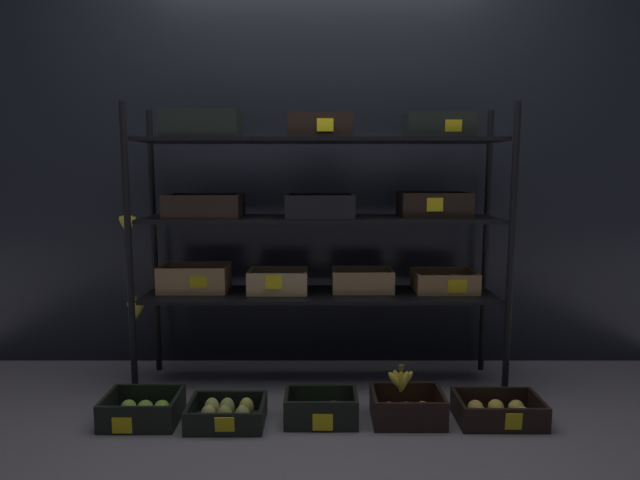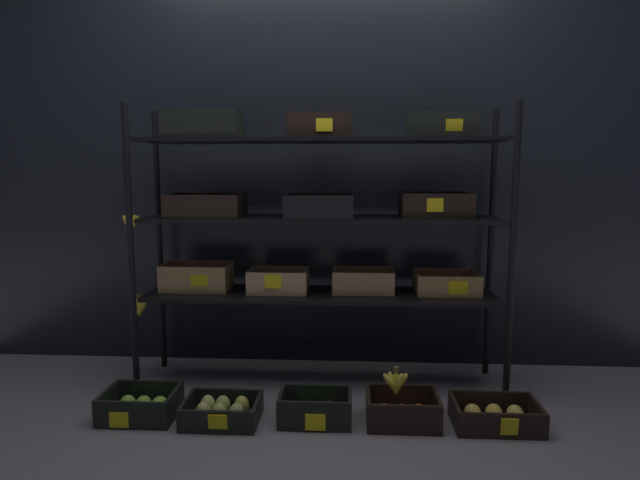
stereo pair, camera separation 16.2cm
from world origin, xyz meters
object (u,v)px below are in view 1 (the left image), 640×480
(display_rack, at_px, (317,218))
(crate_ground_center_apple_green, at_px, (321,411))
(crate_ground_tangerine, at_px, (407,410))
(banana_bunch_loose, at_px, (401,380))
(crate_ground_apple_green, at_px, (142,412))
(crate_ground_pear, at_px, (227,414))
(crate_ground_apple_gold, at_px, (499,412))

(display_rack, relative_size, crate_ground_center_apple_green, 5.95)
(crate_ground_center_apple_green, xyz_separation_m, crate_ground_tangerine, (0.39, 0.01, -0.00))
(crate_ground_tangerine, height_order, banana_bunch_loose, banana_bunch_loose)
(crate_ground_apple_green, relative_size, banana_bunch_loose, 2.47)
(crate_ground_tangerine, bearing_deg, crate_ground_pear, -177.66)
(crate_ground_apple_gold, relative_size, banana_bunch_loose, 2.81)
(crate_ground_apple_green, height_order, banana_bunch_loose, banana_bunch_loose)
(crate_ground_apple_gold, bearing_deg, crate_ground_tangerine, 178.71)
(crate_ground_apple_gold, xyz_separation_m, banana_bunch_loose, (-0.44, 0.01, 0.14))
(display_rack, height_order, banana_bunch_loose, display_rack)
(crate_ground_apple_green, height_order, crate_ground_pear, crate_ground_apple_green)
(crate_ground_apple_green, distance_m, crate_ground_apple_gold, 1.61)
(crate_ground_apple_green, distance_m, crate_ground_pear, 0.39)
(crate_ground_apple_green, height_order, crate_ground_tangerine, crate_ground_tangerine)
(display_rack, bearing_deg, crate_ground_apple_green, -150.23)
(crate_ground_pear, relative_size, crate_ground_apple_gold, 0.90)
(crate_ground_tangerine, xyz_separation_m, banana_bunch_loose, (-0.03, 0.00, 0.14))
(crate_ground_apple_green, relative_size, crate_ground_pear, 0.98)
(crate_ground_apple_gold, bearing_deg, crate_ground_center_apple_green, -179.72)
(crate_ground_center_apple_green, distance_m, banana_bunch_loose, 0.38)
(display_rack, xyz_separation_m, crate_ground_apple_gold, (0.82, -0.45, -0.84))
(crate_ground_apple_green, bearing_deg, crate_ground_pear, -3.18)
(crate_ground_apple_green, distance_m, crate_ground_center_apple_green, 0.81)
(crate_ground_apple_green, relative_size, crate_ground_tangerine, 1.03)
(crate_ground_tangerine, relative_size, banana_bunch_loose, 2.40)
(crate_ground_tangerine, distance_m, crate_ground_apple_gold, 0.41)
(display_rack, bearing_deg, crate_ground_tangerine, -47.02)
(display_rack, relative_size, crate_ground_pear, 5.74)
(crate_ground_center_apple_green, bearing_deg, banana_bunch_loose, 2.20)
(crate_ground_center_apple_green, xyz_separation_m, crate_ground_apple_gold, (0.80, 0.00, -0.01))
(display_rack, bearing_deg, banana_bunch_loose, -49.27)
(crate_ground_center_apple_green, bearing_deg, crate_ground_tangerine, 1.94)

